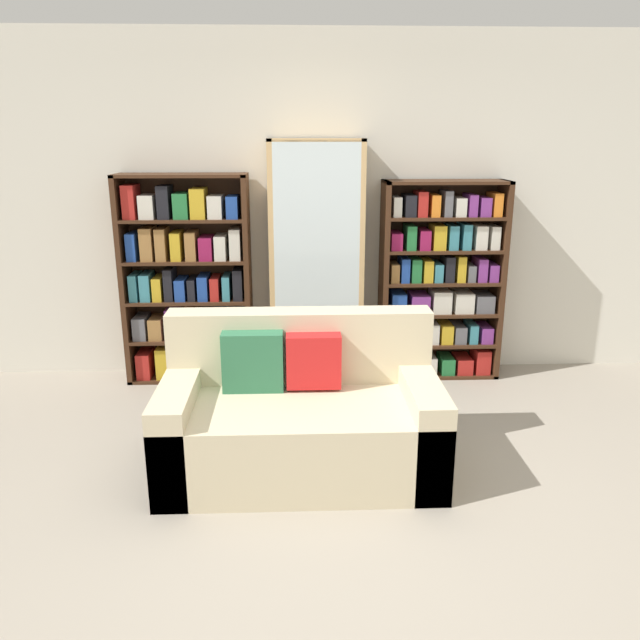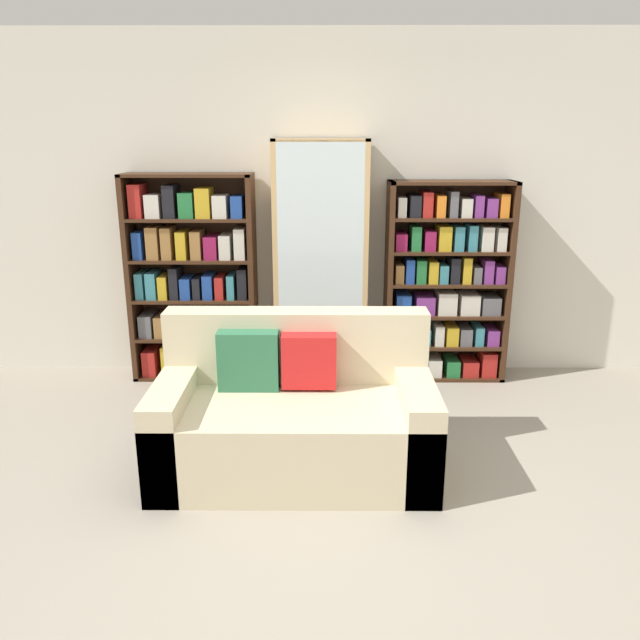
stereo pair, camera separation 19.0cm
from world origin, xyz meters
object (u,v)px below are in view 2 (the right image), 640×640
object	(u,v)px
couch	(295,418)
bookshelf_right	(446,285)
display_cabinet	(321,264)
wine_bottle	(382,383)
bookshelf_left	(193,282)

from	to	relation	value
couch	bookshelf_right	xyz separation A→B (m)	(1.15, 1.49, 0.46)
display_cabinet	wine_bottle	size ratio (longest dim) A/B	5.04
bookshelf_left	wine_bottle	distance (m)	1.70
display_cabinet	wine_bottle	world-z (taller)	display_cabinet
couch	display_cabinet	world-z (taller)	display_cabinet
couch	wine_bottle	bearing A→B (deg)	57.34
bookshelf_right	wine_bottle	size ratio (longest dim) A/B	4.22
couch	bookshelf_left	bearing A→B (deg)	120.43
wine_bottle	couch	bearing A→B (deg)	-122.66
couch	display_cabinet	bearing A→B (deg)	84.37
bookshelf_right	wine_bottle	distance (m)	1.00
bookshelf_right	wine_bottle	xyz separation A→B (m)	(-0.55, -0.55, -0.62)
couch	display_cabinet	xyz separation A→B (m)	(0.15, 1.47, 0.63)
bookshelf_left	wine_bottle	world-z (taller)	bookshelf_left
bookshelf_left	display_cabinet	bearing A→B (deg)	-0.88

